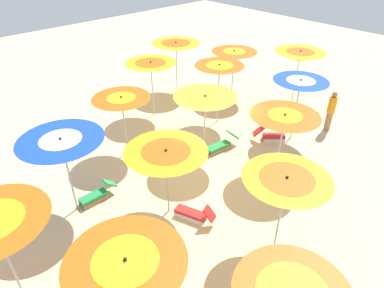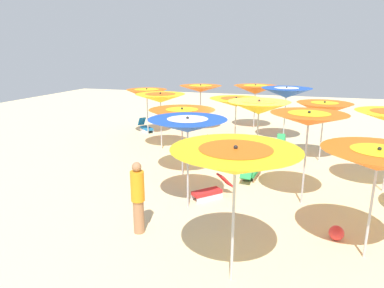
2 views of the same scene
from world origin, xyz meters
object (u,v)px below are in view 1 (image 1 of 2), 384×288
Objects in this scene: lounger_1 at (96,195)px; lounger_4 at (271,135)px; lounger_2 at (221,145)px; beach_umbrella_3 at (300,85)px; beach_umbrella_12 at (122,104)px; lounger_3 at (193,213)px; beach_umbrella_4 at (300,56)px; beach_umbrella_8 at (219,69)px; beach_umbrella_2 at (284,121)px; beach_umbrella_9 at (234,56)px; beach_umbrella_7 at (205,102)px; beach_umbrella_1 at (286,184)px; beachgoer_0 at (331,111)px; beach_umbrella_11 at (62,147)px; beach_ball at (232,100)px; beach_umbrella_5 at (126,266)px; beach_umbrella_6 at (166,156)px; beach_umbrella_13 at (151,66)px; beach_umbrella_14 at (176,47)px.

lounger_1 is 1.05× the size of lounger_4.
beach_umbrella_3 is at bearing 160.32° from lounger_2.
lounger_4 is (4.43, -3.01, -1.73)m from beach_umbrella_12.
beach_umbrella_3 reaches higher than lounger_3.
beach_umbrella_4 is 10.04m from lounger_1.
beach_umbrella_8 is 6.52m from lounger_1.
beach_umbrella_9 is (3.38, 4.93, 0.05)m from beach_umbrella_2.
beach_umbrella_7 reaches higher than lounger_3.
beachgoer_0 is (6.46, 2.10, -1.25)m from beach_umbrella_1.
beach_umbrella_11 is 8.82m from beach_ball.
beach_umbrella_5 is (-11.28, -3.80, -0.09)m from beach_umbrella_4.
lounger_2 is (-2.59, 1.27, -1.96)m from beach_umbrella_3.
beach_umbrella_6 is 0.91× the size of beach_umbrella_13.
beach_umbrella_5 is 9.40m from beach_umbrella_13.
lounger_4 is at bearing -67.13° from beach_umbrella_13.
beach_umbrella_4 is at bearing 18.60° from beach_umbrella_5.
beach_umbrella_11 reaches higher than lounger_4.
lounger_3 is (-0.53, -4.01, -1.75)m from beach_umbrella_12.
beachgoer_0 is at bearing -5.77° from beach_umbrella_6.
beach_umbrella_9 is 9.20m from beach_umbrella_11.
beach_umbrella_8 reaches higher than beach_umbrella_2.
beach_umbrella_13 is at bearing 74.15° from beach_umbrella_1.
beach_umbrella_5 is 6.62m from beach_umbrella_12.
beach_umbrella_3 is at bearing -105.24° from beach_umbrella_9.
beach_umbrella_14 is at bearing 74.92° from beach_umbrella_2.
beach_umbrella_14 reaches higher than beach_ball.
lounger_4 is 3.48× the size of beach_ball.
beach_umbrella_3 is at bearing 14.56° from lounger_4.
lounger_3 reaches higher than lounger_1.
beach_umbrella_2 is 6.01m from lounger_1.
beach_ball is at bearing 29.10° from beach_umbrella_7.
beach_umbrella_6 is 5.53m from lounger_4.
beach_umbrella_3 reaches higher than beach_umbrella_9.
beach_umbrella_2 is at bearing -15.70° from beach_umbrella_6.
beach_umbrella_1 is 6.18m from beach_umbrella_12.
beach_umbrella_5 is (-6.44, -1.23, 0.17)m from beach_umbrella_2.
beach_umbrella_5 is 1.05× the size of beach_umbrella_12.
beach_umbrella_4 is 1.78× the size of lounger_2.
beach_umbrella_8 reaches higher than beach_ball.
beach_umbrella_2 is 7.00× the size of beach_ball.
beach_umbrella_12 is 3.11m from lounger_1.
beach_umbrella_13 is (5.18, 3.07, 0.01)m from beach_umbrella_11.
lounger_4 is at bearing 3.25° from beach_umbrella_6.
lounger_1 is at bearing 124.75° from beach_umbrella_6.
beach_umbrella_9 reaches higher than lounger_3.
beach_umbrella_8 reaches higher than beach_umbrella_4.
beach_umbrella_7 is at bearing -150.90° from beach_ball.
beach_umbrella_9 is at bearing 121.82° from beach_umbrella_4.
beach_umbrella_13 is at bearing -145.92° from lounger_1.
beach_umbrella_3 is 5.75m from beach_umbrella_13.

